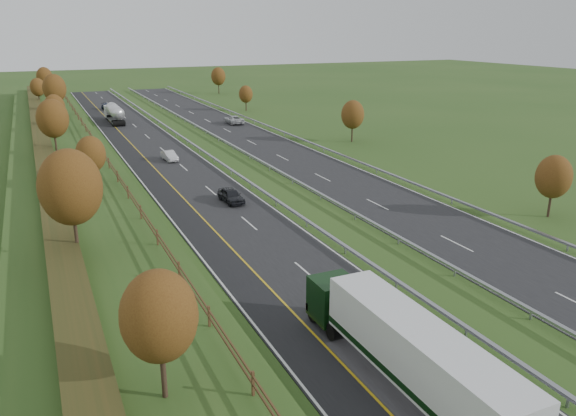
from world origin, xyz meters
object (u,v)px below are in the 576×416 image
car_small_far (107,107)px  car_dark_near (231,195)px  box_lorry (406,349)px  car_oncoming (234,120)px  road_tanker (114,113)px  car_silver_mid (169,156)px

car_small_far → car_dark_near: bearing=-95.1°
box_lorry → car_dark_near: box_lorry is taller
box_lorry → car_small_far: 110.63m
car_dark_near → car_small_far: 77.07m
car_dark_near → car_oncoming: (16.78, 47.45, 0.05)m
road_tanker → car_oncoming: size_ratio=2.00×
car_silver_mid → road_tanker: bearing=88.4°
car_dark_near → car_oncoming: car_oncoming is taller
road_tanker → car_silver_mid: 36.77m
car_dark_near → car_silver_mid: (-1.36, 21.75, -0.07)m
box_lorry → car_small_far: box_lorry is taller
car_dark_near → car_small_far: bearing=88.5°
car_small_far → car_oncoming: (19.14, -29.59, 0.11)m
road_tanker → car_dark_near: bearing=-86.7°
car_oncoming → car_small_far: bearing=-57.0°
box_lorry → car_small_far: (0.19, 110.61, -1.62)m
box_lorry → car_dark_near: bearing=85.7°
road_tanker → car_small_far: (1.01, 18.59, -1.16)m
car_silver_mid → car_oncoming: bearing=50.0°
car_dark_near → car_silver_mid: bearing=90.3°
car_dark_near → car_silver_mid: 21.79m
road_tanker → car_oncoming: road_tanker is taller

